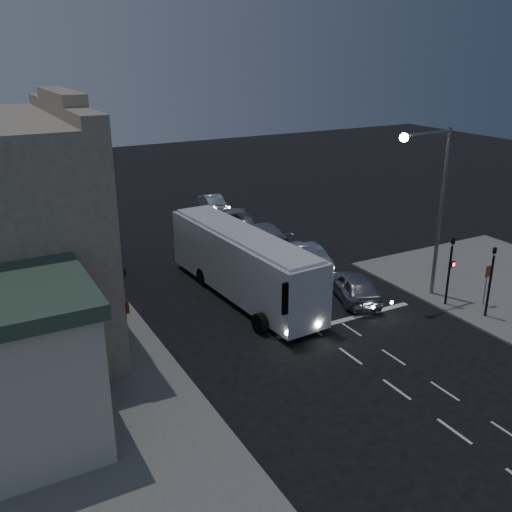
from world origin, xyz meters
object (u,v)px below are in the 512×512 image
streetlight (433,195)px  street_tree (73,200)px  car_sedan_c (234,217)px  traffic_signal_side (491,273)px  tour_bus (242,262)px  car_sedan_a (302,255)px  regulatory_sign (487,279)px  car_extra (211,202)px  car_suv (353,286)px  car_sedan_b (261,235)px  traffic_signal_main (450,263)px

streetlight → street_tree: size_ratio=1.45×
car_sedan_c → traffic_signal_side: size_ratio=1.29×
tour_bus → car_sedan_a: 5.84m
car_sedan_c → regulatory_sign: (5.12, -19.10, 0.86)m
tour_bus → street_tree: size_ratio=1.97×
tour_bus → traffic_signal_side: bearing=-44.6°
car_sedan_c → street_tree: 13.50m
streetlight → car_sedan_a: bearing=115.0°
car_sedan_a → car_extra: bearing=-87.7°
regulatory_sign → car_sedan_a: bearing=118.9°
car_suv → car_sedan_a: size_ratio=0.96×
tour_bus → regulatory_sign: (10.51, -7.28, -0.41)m
car_sedan_a → traffic_signal_side: 11.41m
car_sedan_b → car_extra: car_sedan_b is taller
car_suv → traffic_signal_side: bearing=148.7°
streetlight → car_sedan_b: bearing=106.6°
car_sedan_a → car_sedan_c: size_ratio=0.90×
car_suv → street_tree: bearing=-26.1°
car_sedan_b → street_tree: street_tree is taller
car_sedan_a → regulatory_sign: size_ratio=2.17×
car_sedan_c → street_tree: size_ratio=0.85×
tour_bus → car_sedan_a: tour_bus is taller
car_suv → traffic_signal_side: 6.91m
car_sedan_c → regulatory_sign: regulatory_sign is taller
car_sedan_a → car_suv: bearing=92.3°
traffic_signal_side → car_sedan_c: bearing=101.6°
car_sedan_a → car_extra: 14.86m
tour_bus → car_sedan_c: size_ratio=2.32×
car_sedan_a → traffic_signal_side: traffic_signal_side is taller
street_tree → car_sedan_a: bearing=-25.2°
traffic_signal_side → streetlight: bearing=105.7°
car_sedan_a → car_sedan_c: car_sedan_a is taller
car_extra → car_sedan_c: bearing=92.7°
car_sedan_a → regulatory_sign: (5.25, -9.50, 0.81)m
traffic_signal_main → car_sedan_b: bearing=105.9°
car_suv → traffic_signal_main: size_ratio=1.11×
tour_bus → car_sedan_a: bearing=19.1°
traffic_signal_side → car_sedan_a: bearing=112.1°
car_sedan_a → regulatory_sign: 10.88m
traffic_signal_side → regulatory_sign: traffic_signal_side is taller
car_extra → traffic_signal_side: bearing=106.1°
car_suv → traffic_signal_main: bearing=158.2°
tour_bus → car_extra: 18.10m
car_extra → streetlight: size_ratio=0.46×
car_sedan_c → traffic_signal_side: 20.55m
tour_bus → streetlight: size_ratio=1.36×
car_suv → regulatory_sign: bearing=160.5°
car_extra → regulatory_sign: (4.64, -24.35, 0.92)m
car_sedan_b → street_tree: bearing=-1.8°
traffic_signal_side → car_sedan_b: bearing=106.4°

